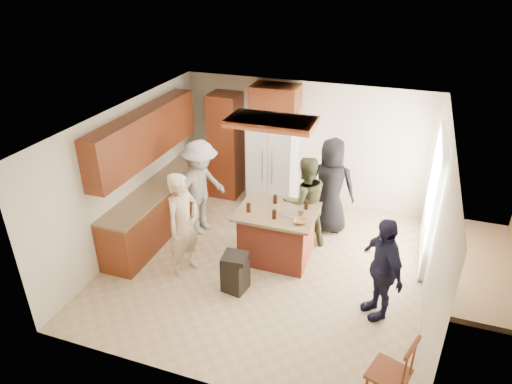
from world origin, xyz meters
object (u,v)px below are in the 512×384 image
(kitchen_island, at_px, (277,234))
(spindle_chair, at_px, (391,374))
(person_front_left, at_px, (183,225))
(trash_bin, at_px, (235,272))
(person_counter, at_px, (201,188))
(refrigerator, at_px, (273,163))
(person_behind_left, at_px, (304,202))
(person_behind_right, at_px, (330,186))
(person_side_right, at_px, (382,268))

(kitchen_island, relative_size, spindle_chair, 1.29)
(person_front_left, height_order, trash_bin, person_front_left)
(person_counter, bearing_deg, kitchen_island, -86.79)
(kitchen_island, height_order, spindle_chair, spindle_chair)
(kitchen_island, bearing_deg, person_counter, 166.05)
(refrigerator, bearing_deg, trash_bin, -84.02)
(person_behind_left, distance_m, kitchen_island, 0.75)
(trash_bin, xyz_separation_m, spindle_chair, (2.39, -1.31, 0.13))
(kitchen_island, bearing_deg, person_behind_right, 61.97)
(person_behind_right, relative_size, refrigerator, 1.00)
(person_behind_right, height_order, spindle_chair, person_behind_right)
(person_front_left, xyz_separation_m, refrigerator, (0.62, 2.70, 0.03))
(person_counter, xyz_separation_m, spindle_chair, (3.59, -2.70, -0.44))
(person_front_left, distance_m, kitchen_island, 1.58)
(trash_bin, bearing_deg, person_front_left, 169.51)
(person_front_left, xyz_separation_m, kitchen_island, (1.28, 0.83, -0.40))
(kitchen_island, distance_m, trash_bin, 1.07)
(person_behind_left, xyz_separation_m, spindle_chair, (1.72, -2.89, -0.38))
(person_behind_left, xyz_separation_m, person_side_right, (1.44, -1.39, -0.05))
(person_counter, bearing_deg, spindle_chair, -109.81)
(person_behind_right, distance_m, spindle_chair, 3.81)
(person_behind_left, height_order, kitchen_island, person_behind_left)
(trash_bin, bearing_deg, person_behind_right, 65.75)
(person_side_right, height_order, trash_bin, person_side_right)
(person_behind_right, height_order, kitchen_island, person_behind_right)
(kitchen_island, xyz_separation_m, trash_bin, (-0.35, -1.00, -0.16))
(person_side_right, bearing_deg, trash_bin, -119.96)
(person_counter, relative_size, trash_bin, 2.84)
(person_side_right, xyz_separation_m, trash_bin, (-2.11, -0.18, -0.47))
(person_front_left, relative_size, person_counter, 0.98)
(refrigerator, bearing_deg, kitchen_island, -70.72)
(person_front_left, xyz_separation_m, person_side_right, (3.03, 0.01, -0.09))
(person_counter, bearing_deg, person_behind_right, -52.43)
(person_behind_right, height_order, person_counter, person_behind_right)
(person_behind_left, height_order, refrigerator, refrigerator)
(person_behind_left, bearing_deg, trash_bin, 33.80)
(person_behind_left, relative_size, trash_bin, 2.66)
(person_behind_right, height_order, refrigerator, person_behind_right)
(person_side_right, bearing_deg, person_behind_left, -168.97)
(refrigerator, bearing_deg, person_front_left, -103.05)
(person_side_right, bearing_deg, person_behind_right, 173.94)
(spindle_chair, bearing_deg, person_counter, 143.04)
(person_counter, relative_size, spindle_chair, 1.80)
(kitchen_island, bearing_deg, spindle_chair, -48.71)
(person_behind_right, distance_m, refrigerator, 1.45)
(person_counter, distance_m, trash_bin, 1.93)
(person_counter, bearing_deg, person_behind_left, -67.17)
(person_side_right, relative_size, trash_bin, 2.50)
(spindle_chair, bearing_deg, person_side_right, 100.56)
(person_side_right, bearing_deg, spindle_chair, -24.28)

